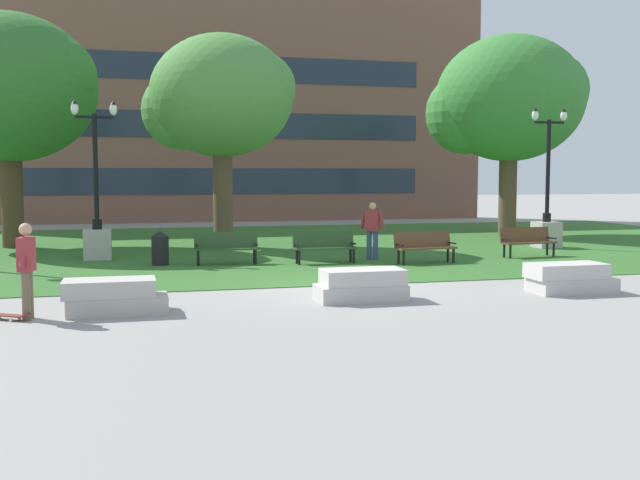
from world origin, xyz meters
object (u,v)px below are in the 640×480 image
skateboard (5,315)px  park_bench_near_left (425,245)px  concrete_block_left (362,285)px  person_skateboarder (27,265)px  person_bystander_near_lawn (372,228)px  concrete_block_right (569,278)px  park_bench_far_right (226,246)px  park_bench_near_right (324,245)px  trash_bin (160,248)px  lamp_post_left (97,227)px  lamp_post_right (547,219)px  park_bench_far_left (527,240)px  concrete_block_center (114,297)px

skateboard → park_bench_near_left: park_bench_near_left is taller
concrete_block_left → person_skateboarder: person_skateboarder is taller
concrete_block_left → person_bystander_near_lawn: size_ratio=1.05×
concrete_block_right → park_bench_far_right: (-6.60, 6.86, 0.23)m
park_bench_near_right → trash_bin: (-4.59, 0.71, -0.04)m
concrete_block_left → park_bench_near_right: bearing=82.3°
concrete_block_left → person_skateboarder: (-6.33, -0.46, 0.66)m
concrete_block_left → skateboard: bearing=-176.4°
lamp_post_left → concrete_block_left: bearing=-58.3°
skateboard → park_bench_far_right: (4.81, 7.15, 0.45)m
concrete_block_left → park_bench_near_right: park_bench_near_right is taller
lamp_post_right → skateboard: bearing=-150.4°
park_bench_near_left → park_bench_far_left: 3.82m
concrete_block_left → lamp_post_right: (9.51, 8.81, 0.70)m
concrete_block_left → person_bystander_near_lawn: 7.17m
person_skateboarder → park_bench_near_right: 9.84m
skateboard → person_bystander_near_lawn: 11.64m
person_bystander_near_lawn → concrete_block_right: bearing=-71.8°
lamp_post_right → trash_bin: 13.39m
lamp_post_left → trash_bin: (1.77, -1.95, -0.49)m
concrete_block_right → park_bench_near_right: bearing=121.0°
park_bench_far_right → lamp_post_left: (-3.60, 2.19, 0.45)m
concrete_block_center → person_skateboarder: 1.62m
trash_bin → concrete_block_left: bearing=-61.7°
skateboard → person_bystander_near_lawn: (9.16, 7.13, 0.90)m
park_bench_near_left → lamp_post_left: bearing=159.8°
park_bench_far_right → person_bystander_near_lawn: size_ratio=1.07×
concrete_block_right → person_skateboarder: bearing=-178.3°
park_bench_far_left → concrete_block_left: bearing=-139.2°
person_skateboarder → lamp_post_right: 18.36m
concrete_block_right → lamp_post_left: (-10.20, 9.05, 0.68)m
park_bench_far_right → lamp_post_right: 11.62m
concrete_block_center → lamp_post_right: lamp_post_right is taller
trash_bin → person_bystander_near_lawn: size_ratio=0.56×
skateboard → lamp_post_left: size_ratio=0.20×
person_skateboarder → person_bystander_near_lawn: 11.33m
park_bench_near_left → person_bystander_near_lawn: person_bystander_near_lawn is taller
person_skateboarder → lamp_post_left: lamp_post_left is taller
trash_bin → skateboard: bearing=-111.9°
person_skateboarder → skateboard: person_skateboarder is taller
concrete_block_left → skateboard: 6.74m
person_skateboarder → park_bench_far_right: (4.42, 7.19, -0.43)m
concrete_block_right → park_bench_far_right: bearing=133.9°
person_skateboarder → trash_bin: 7.88m
park_bench_near_right → person_bystander_near_lawn: size_ratio=1.05×
park_bench_far_right → trash_bin: (-1.83, 0.24, -0.04)m
trash_bin → concrete_block_right: bearing=-40.1°
trash_bin → concrete_block_center: bearing=-98.8°
concrete_block_right → park_bench_far_left: (2.68, 6.49, 0.23)m
concrete_block_left → park_bench_near_left: park_bench_near_left is taller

